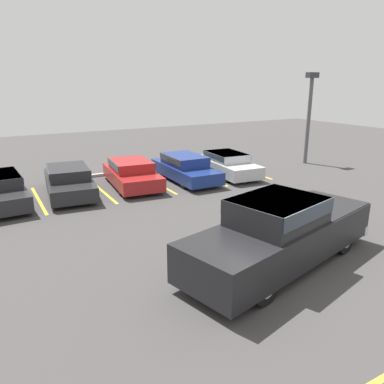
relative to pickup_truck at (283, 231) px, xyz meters
The scene contains 14 objects.
ground_plane 0.98m from the pickup_truck, 135.74° to the right, with size 60.00×60.00×0.00m, color #423F3F.
stall_stripe_b 10.30m from the pickup_truck, 117.99° to the left, with size 0.12×4.14×0.01m, color yellow.
stall_stripe_c 9.36m from the pickup_truck, 103.47° to the left, with size 0.12×4.14×0.01m, color yellow.
stall_stripe_d 9.12m from the pickup_truck, 86.99° to the left, with size 0.12×4.14×0.01m, color yellow.
stall_stripe_e 9.62m from the pickup_truck, 70.99° to the left, with size 0.12×4.14×0.01m, color yellow.
stall_stripe_f 10.78m from the pickup_truck, 57.52° to the left, with size 0.12×4.14×0.01m, color yellow.
pickup_truck is the anchor object (origin of this frame).
parked_sedan_b 9.93m from the pickup_truck, 110.73° to the left, with size 2.22×4.56×1.19m.
parked_sedan_c 9.25m from the pickup_truck, 94.43° to the left, with size 2.23×4.36×1.20m.
parked_sedan_d 9.20m from the pickup_truck, 77.78° to the left, with size 1.81×4.54×1.24m.
parked_sedan_e 9.85m from the pickup_truck, 64.02° to the left, with size 2.04×4.42×1.16m.
light_post 13.67m from the pickup_truck, 41.93° to the left, with size 0.70×0.36×5.14m.
traffic_cone 3.91m from the pickup_truck, 17.35° to the left, with size 0.50×0.50×0.51m.
wheel_stop_curb 11.89m from the pickup_truck, 96.64° to the left, with size 1.69×0.20×0.14m, color #B7B2A8.
Camera 1 is at (-6.24, -6.50, 4.66)m, focal length 35.00 mm.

